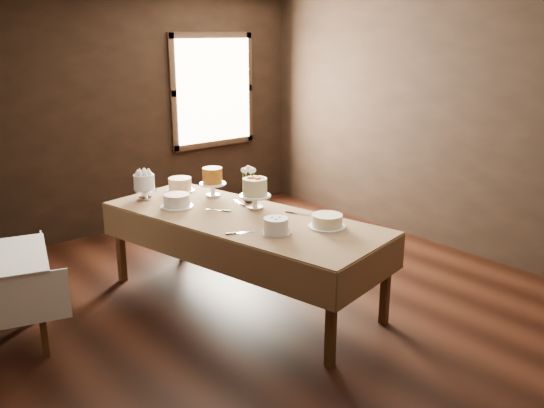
{
  "coord_description": "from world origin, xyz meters",
  "views": [
    {
      "loc": [
        -2.95,
        -3.34,
        2.33
      ],
      "look_at": [
        0.0,
        0.2,
        0.95
      ],
      "focal_mm": 38.02,
      "sensor_mm": 36.0,
      "label": 1
    }
  ],
  "objects": [
    {
      "name": "cake_server_c",
      "position": [
        -0.2,
        0.78,
        0.8
      ],
      "size": [
        0.15,
        0.22,
        0.01
      ],
      "primitive_type": "cube",
      "rotation": [
        0.0,
        0.0,
        2.13
      ],
      "color": "silver",
      "rests_on": "display_table"
    },
    {
      "name": "wall_back",
      "position": [
        0.0,
        3.0,
        1.4
      ],
      "size": [
        5.0,
        0.02,
        2.8
      ],
      "primitive_type": "cube",
      "color": "black",
      "rests_on": "ground"
    },
    {
      "name": "display_table",
      "position": [
        -0.11,
        0.47,
        0.74
      ],
      "size": [
        1.51,
        2.73,
        0.8
      ],
      "rotation": [
        0.0,
        0.0,
        0.2
      ],
      "color": "#3C2512",
      "rests_on": "ground"
    },
    {
      "name": "cake_server_e",
      "position": [
        -0.34,
        0.11,
        0.8
      ],
      "size": [
        0.23,
        0.11,
        0.01
      ],
      "primitive_type": "cube",
      "rotation": [
        0.0,
        0.0,
        -0.38
      ],
      "color": "silver",
      "rests_on": "display_table"
    },
    {
      "name": "cake_caramel",
      "position": [
        0.05,
        1.16,
        0.92
      ],
      "size": [
        0.26,
        0.26,
        0.29
      ],
      "color": "white",
      "rests_on": "display_table"
    },
    {
      "name": "cake_lattice",
      "position": [
        -0.41,
        1.07,
        0.85
      ],
      "size": [
        0.32,
        0.32,
        0.11
      ],
      "color": "white",
      "rests_on": "display_table"
    },
    {
      "name": "cake_server_b",
      "position": [
        0.32,
        0.16,
        0.8
      ],
      "size": [
        0.12,
        0.23,
        0.01
      ],
      "primitive_type": "cube",
      "rotation": [
        0.0,
        0.0,
        -1.15
      ],
      "color": "silver",
      "rests_on": "display_table"
    },
    {
      "name": "cake_swirl",
      "position": [
        -0.17,
        -0.06,
        0.86
      ],
      "size": [
        0.25,
        0.25,
        0.13
      ],
      "color": "silver",
      "rests_on": "display_table"
    },
    {
      "name": "cake_cream",
      "position": [
        0.25,
        -0.21,
        0.85
      ],
      "size": [
        0.31,
        0.31,
        0.11
      ],
      "color": "white",
      "rests_on": "display_table"
    },
    {
      "name": "flower_bouquet",
      "position": [
        0.2,
        0.78,
        1.04
      ],
      "size": [
        0.14,
        0.14,
        0.2
      ],
      "primitive_type": null,
      "color": "white",
      "rests_on": "flower_vase"
    },
    {
      "name": "flower_vase",
      "position": [
        0.2,
        0.78,
        0.86
      ],
      "size": [
        0.15,
        0.15,
        0.13
      ],
      "primitive_type": "imported",
      "rotation": [
        0.0,
        0.0,
        0.33
      ],
      "color": "#2D2823",
      "rests_on": "display_table"
    },
    {
      "name": "window",
      "position": [
        1.3,
        2.94,
        1.6
      ],
      "size": [
        1.1,
        0.05,
        1.3
      ],
      "primitive_type": "cube",
      "color": "#FFEABF",
      "rests_on": "wall_back"
    },
    {
      "name": "cake_flowers",
      "position": [
        0.12,
        0.58,
        0.92
      ],
      "size": [
        0.29,
        0.29,
        0.29
      ],
      "color": "white",
      "rests_on": "display_table"
    },
    {
      "name": "cake_meringue",
      "position": [
        -0.5,
        1.49,
        0.91
      ],
      "size": [
        0.24,
        0.24,
        0.25
      ],
      "color": "silver",
      "rests_on": "display_table"
    },
    {
      "name": "wall_right",
      "position": [
        2.5,
        0.0,
        1.4
      ],
      "size": [
        0.02,
        6.0,
        2.8
      ],
      "primitive_type": "cube",
      "color": "black",
      "rests_on": "ground"
    },
    {
      "name": "cake_server_a",
      "position": [
        0.01,
        0.17,
        0.8
      ],
      "size": [
        0.23,
        0.13,
        0.01
      ],
      "primitive_type": "cube",
      "rotation": [
        0.0,
        0.0,
        0.47
      ],
      "color": "silver",
      "rests_on": "display_table"
    },
    {
      "name": "cake_speckled",
      "position": [
        -0.09,
        1.52,
        0.86
      ],
      "size": [
        0.29,
        0.29,
        0.14
      ],
      "color": "white",
      "rests_on": "display_table"
    },
    {
      "name": "cake_server_d",
      "position": [
        0.12,
        0.85,
        0.8
      ],
      "size": [
        0.09,
        0.24,
        0.01
      ],
      "primitive_type": "cube",
      "rotation": [
        0.0,
        0.0,
        1.31
      ],
      "color": "silver",
      "rests_on": "display_table"
    },
    {
      "name": "floor",
      "position": [
        0.0,
        0.0,
        0.0
      ],
      "size": [
        5.0,
        6.0,
        0.01
      ],
      "primitive_type": "cube",
      "color": "black",
      "rests_on": "ground"
    }
  ]
}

